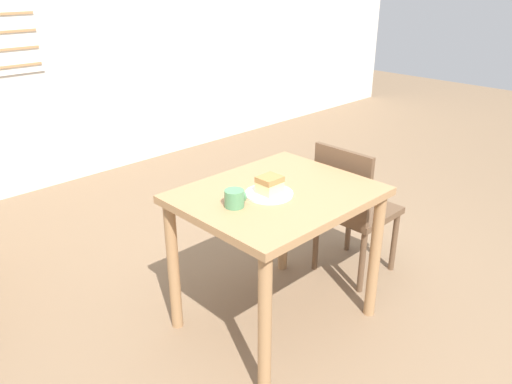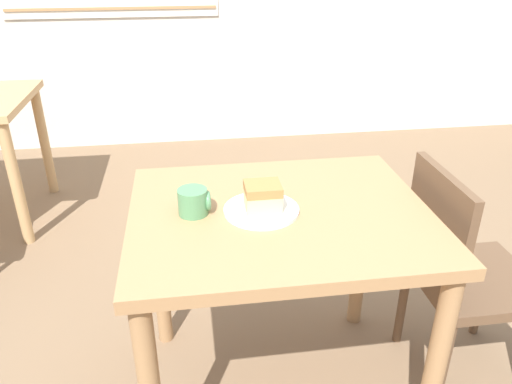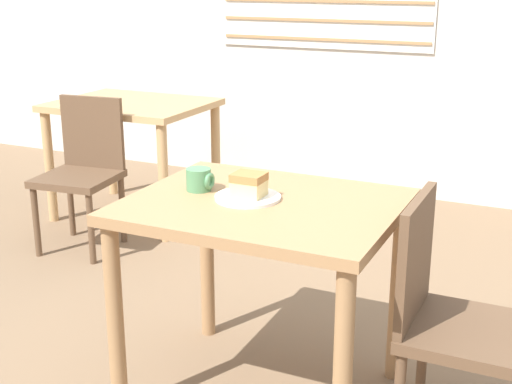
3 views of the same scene
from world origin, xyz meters
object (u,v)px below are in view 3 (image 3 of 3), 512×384
(chair_near_window, at_px, (449,316))
(dining_table_near, at_px, (263,234))
(cake_slice, at_px, (249,185))
(plate, at_px, (248,197))
(chair_far_corner, at_px, (83,168))
(coffee_mug, at_px, (200,180))
(dining_table_far, at_px, (132,121))

(chair_near_window, bearing_deg, dining_table_near, 90.38)
(chair_near_window, bearing_deg, cake_slice, 90.46)
(plate, distance_m, cake_slice, 0.05)
(chair_far_corner, distance_m, coffee_mug, 1.66)
(chair_far_corner, height_order, cake_slice, cake_slice)
(dining_table_far, relative_size, plate, 4.04)
(dining_table_far, relative_size, cake_slice, 8.64)
(dining_table_near, height_order, plate, plate)
(cake_slice, bearing_deg, plate, -178.75)
(chair_near_window, height_order, chair_far_corner, same)
(chair_near_window, distance_m, cake_slice, 0.80)
(plate, bearing_deg, cake_slice, 1.25)
(chair_near_window, height_order, cake_slice, cake_slice)
(dining_table_near, height_order, coffee_mug, coffee_mug)
(dining_table_far, xyz_separation_m, plate, (1.56, -1.55, 0.15))
(chair_far_corner, relative_size, plate, 3.67)
(dining_table_near, relative_size, plate, 3.99)
(dining_table_far, bearing_deg, chair_near_window, -34.05)
(dining_table_near, bearing_deg, plate, -178.61)
(dining_table_near, relative_size, coffee_mug, 9.33)
(chair_near_window, relative_size, chair_far_corner, 1.00)
(dining_table_far, bearing_deg, plate, -44.79)
(coffee_mug, bearing_deg, plate, -5.12)
(coffee_mug, bearing_deg, dining_table_far, 131.53)
(plate, bearing_deg, chair_far_corner, 147.13)
(cake_slice, xyz_separation_m, coffee_mug, (-0.21, 0.02, -0.01))
(chair_near_window, bearing_deg, dining_table_far, 55.95)
(plate, relative_size, cake_slice, 2.14)
(chair_far_corner, bearing_deg, coffee_mug, -42.66)
(dining_table_near, height_order, dining_table_far, dining_table_near)
(plate, height_order, coffee_mug, coffee_mug)
(dining_table_far, height_order, chair_far_corner, chair_far_corner)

